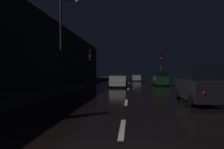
% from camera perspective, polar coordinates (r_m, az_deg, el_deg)
% --- Properties ---
extents(ground, '(26.90, 84.00, 0.02)m').
position_cam_1_polar(ground, '(27.58, 4.86, -2.96)').
color(ground, black).
extents(sidewalk_left, '(4.40, 84.00, 0.15)m').
position_cam_1_polar(sidewalk_left, '(28.58, -9.85, -2.67)').
color(sidewalk_left, '#28282B').
rests_on(sidewalk_left, ground).
extents(building_facade_left, '(0.80, 63.00, 8.48)m').
position_cam_1_polar(building_facade_left, '(26.18, -17.44, 6.13)').
color(building_facade_left, black).
rests_on(building_facade_left, ground).
extents(lane_centerline, '(0.16, 27.66, 0.01)m').
position_cam_1_polar(lane_centerline, '(18.45, 4.60, -4.70)').
color(lane_centerline, beige).
rests_on(lane_centerline, ground).
extents(traffic_light_far_right, '(0.34, 0.47, 4.82)m').
position_cam_1_polar(traffic_light_far_right, '(31.70, 13.93, 3.84)').
color(traffic_light_far_right, '#38383A').
rests_on(traffic_light_far_right, ground).
extents(traffic_light_far_left, '(0.32, 0.46, 4.71)m').
position_cam_1_polar(traffic_light_far_left, '(25.74, -6.30, 4.39)').
color(traffic_light_far_left, '#38383A').
rests_on(traffic_light_far_left, ground).
extents(streetlamp_overhead, '(1.70, 0.44, 7.44)m').
position_cam_1_polar(streetlamp_overhead, '(16.05, -13.00, 12.06)').
color(streetlamp_overhead, '#2D2D30').
rests_on(streetlamp_overhead, ground).
extents(car_approaching_headlights, '(1.97, 4.27, 2.15)m').
position_cam_1_polar(car_approaching_headlights, '(23.32, 1.89, -1.17)').
color(car_approaching_headlights, silver).
rests_on(car_approaching_headlights, ground).
extents(car_parked_right_far, '(1.74, 3.76, 1.89)m').
position_cam_1_polar(car_parked_right_far, '(26.71, 13.78, -1.21)').
color(car_parked_right_far, '#0F3819').
rests_on(car_parked_right_far, ground).
extents(car_distant_taillights, '(1.75, 3.78, 1.91)m').
position_cam_1_polar(car_distant_taillights, '(39.43, 7.07, -0.60)').
color(car_distant_taillights, '#A5A8AD').
rests_on(car_distant_taillights, ground).
extents(car_parked_right_near, '(1.94, 4.20, 2.11)m').
position_cam_1_polar(car_parked_right_near, '(12.21, 24.04, -2.98)').
color(car_parked_right_near, black).
rests_on(car_parked_right_near, ground).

